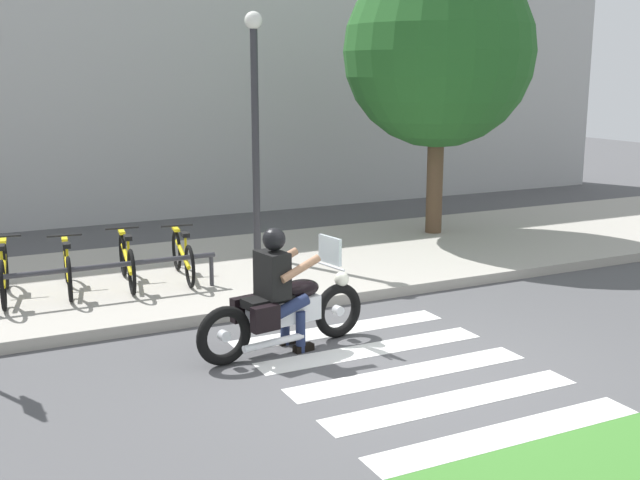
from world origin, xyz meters
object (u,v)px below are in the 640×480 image
object	(u,v)px
motorcycle	(285,311)
bicycle_1	(68,268)
rider	(279,281)
bike_rack	(106,269)
tree_near_rack	(439,52)
bicycle_2	(127,261)
street_lamp	(255,114)
bicycle_3	(183,256)
bicycle_0	(4,273)

from	to	relation	value
motorcycle	bicycle_1	size ratio (longest dim) A/B	1.35
rider	bike_rack	xyz separation A→B (m)	(-1.42, 2.52, -0.28)
bike_rack	tree_near_rack	world-z (taller)	tree_near_rack
rider	bicycle_2	xyz separation A→B (m)	(-1.02, 3.07, -0.33)
rider	street_lamp	bearing A→B (deg)	71.55
motorcycle	street_lamp	xyz separation A→B (m)	(1.22, 3.86, 2.00)
motorcycle	tree_near_rack	world-z (taller)	tree_near_rack
rider	tree_near_rack	size ratio (longest dim) A/B	0.28
bicycle_3	bicycle_0	bearing A→B (deg)	-179.98
bicycle_1	bicycle_3	world-z (taller)	bicycle_1
bicycle_3	tree_near_rack	world-z (taller)	tree_near_rack
bicycle_1	bike_rack	bearing A→B (deg)	-53.72
motorcycle	bicycle_2	xyz separation A→B (m)	(-1.09, 3.06, 0.04)
rider	bicycle_3	distance (m)	3.10
rider	bicycle_3	size ratio (longest dim) A/B	0.87
rider	bike_rack	distance (m)	2.91
bicycle_3	street_lamp	distance (m)	2.60
bicycle_2	motorcycle	bearing A→B (deg)	-70.37
motorcycle	bike_rack	bearing A→B (deg)	120.88
motorcycle	bicycle_0	size ratio (longest dim) A/B	1.26
bicycle_2	tree_near_rack	distance (m)	6.85
bicycle_1	bicycle_3	xyz separation A→B (m)	(1.63, 0.00, -0.00)
bicycle_0	bicycle_1	world-z (taller)	bicycle_0
bicycle_0	street_lamp	world-z (taller)	street_lamp
bicycle_1	bicycle_2	xyz separation A→B (m)	(0.82, -0.00, 0.01)
bicycle_2	bicycle_3	world-z (taller)	bicycle_2
bicycle_2	bike_rack	bearing A→B (deg)	-126.37
bicycle_0	street_lamp	xyz separation A→B (m)	(3.94, 0.80, 1.96)
bicycle_1	bicycle_3	distance (m)	1.63
rider	bicycle_1	bearing A→B (deg)	120.79
bicycle_1	tree_near_rack	xyz separation A→B (m)	(6.87, 1.20, 2.98)
motorcycle	bicycle_2	size ratio (longest dim) A/B	1.29
motorcycle	bike_rack	xyz separation A→B (m)	(-1.50, 2.51, 0.09)
bicycle_2	tree_near_rack	xyz separation A→B (m)	(6.05, 1.20, 2.97)
rider	bicycle_3	world-z (taller)	rider
tree_near_rack	bicycle_0	bearing A→B (deg)	-171.13
motorcycle	bicycle_3	world-z (taller)	motorcycle
bicycle_0	bicycle_2	xyz separation A→B (m)	(1.63, 0.00, -0.01)
bicycle_3	bike_rack	xyz separation A→B (m)	(-1.22, -0.55, 0.07)
motorcycle	bicycle_0	xyz separation A→B (m)	(-2.72, 3.06, 0.05)
motorcycle	bicycle_3	size ratio (longest dim) A/B	1.32
motorcycle	bicycle_3	distance (m)	3.08
motorcycle	tree_near_rack	distance (m)	7.20
motorcycle	bike_rack	distance (m)	2.92
bicycle_0	tree_near_rack	distance (m)	8.32
bike_rack	street_lamp	bearing A→B (deg)	26.48
motorcycle	rider	world-z (taller)	rider
bicycle_2	street_lamp	xyz separation A→B (m)	(2.31, 0.80, 1.97)
bicycle_3	bike_rack	size ratio (longest dim) A/B	0.55
bicycle_0	street_lamp	size ratio (longest dim) A/B	0.43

